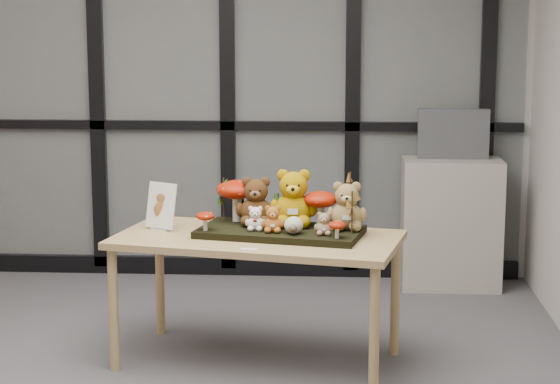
# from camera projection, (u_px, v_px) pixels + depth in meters

# --- Properties ---
(room_shell) EXTENTS (5.00, 5.00, 5.00)m
(room_shell) POSITION_uv_depth(u_px,v_px,m) (62.00, 44.00, 4.41)
(room_shell) COLOR #B1AEA7
(room_shell) RESTS_ON floor
(glass_partition) EXTENTS (4.90, 0.06, 2.78)m
(glass_partition) POSITION_uv_depth(u_px,v_px,m) (162.00, 71.00, 6.88)
(glass_partition) COLOR #2D383F
(glass_partition) RESTS_ON floor
(display_table) EXTENTS (1.57, 1.01, 0.68)m
(display_table) POSITION_uv_depth(u_px,v_px,m) (257.00, 249.00, 5.22)
(display_table) COLOR tan
(display_table) RESTS_ON floor
(diorama_tray) EXTENTS (0.90, 0.58, 0.04)m
(diorama_tray) POSITION_uv_depth(u_px,v_px,m) (280.00, 232.00, 5.23)
(diorama_tray) COLOR black
(diorama_tray) RESTS_ON display_table
(bear_pooh_yellow) EXTENTS (0.29, 0.27, 0.33)m
(bear_pooh_yellow) POSITION_uv_depth(u_px,v_px,m) (294.00, 195.00, 5.28)
(bear_pooh_yellow) COLOR #A87C05
(bear_pooh_yellow) RESTS_ON diorama_tray
(bear_brown_medium) EXTENTS (0.25, 0.23, 0.28)m
(bear_brown_medium) POSITION_uv_depth(u_px,v_px,m) (256.00, 199.00, 5.30)
(bear_brown_medium) COLOR #462811
(bear_brown_medium) RESTS_ON diorama_tray
(bear_tan_back) EXTENTS (0.24, 0.23, 0.27)m
(bear_tan_back) POSITION_uv_depth(u_px,v_px,m) (347.00, 203.00, 5.19)
(bear_tan_back) COLOR olive
(bear_tan_back) RESTS_ON diorama_tray
(bear_small_yellow) EXTENTS (0.13, 0.13, 0.15)m
(bear_small_yellow) POSITION_uv_depth(u_px,v_px,m) (273.00, 217.00, 5.13)
(bear_small_yellow) COLOR #B2601F
(bear_small_yellow) RESTS_ON diorama_tray
(bear_white_bow) EXTENTS (0.12, 0.12, 0.14)m
(bear_white_bow) POSITION_uv_depth(u_px,v_px,m) (256.00, 217.00, 5.18)
(bear_white_bow) COLOR white
(bear_white_bow) RESTS_ON diorama_tray
(bear_beige_small) EXTENTS (0.11, 0.11, 0.13)m
(bear_beige_small) POSITION_uv_depth(u_px,v_px,m) (324.00, 222.00, 5.07)
(bear_beige_small) COLOR #A37D5C
(bear_beige_small) RESTS_ON diorama_tray
(plush_cream_hedgehog) EXTENTS (0.09, 0.08, 0.10)m
(plush_cream_hedgehog) POSITION_uv_depth(u_px,v_px,m) (294.00, 224.00, 5.10)
(plush_cream_hedgehog) COLOR beige
(plush_cream_hedgehog) RESTS_ON diorama_tray
(mushroom_back_left) EXTENTS (0.22, 0.22, 0.24)m
(mushroom_back_left) POSITION_uv_depth(u_px,v_px,m) (237.00, 199.00, 5.39)
(mushroom_back_left) COLOR #8F1604
(mushroom_back_left) RESTS_ON diorama_tray
(mushroom_back_right) EXTENTS (0.18, 0.18, 0.20)m
(mushroom_back_right) POSITION_uv_depth(u_px,v_px,m) (321.00, 207.00, 5.27)
(mushroom_back_right) COLOR #8F1604
(mushroom_back_right) RESTS_ON diorama_tray
(mushroom_front_left) EXTENTS (0.10, 0.10, 0.11)m
(mushroom_front_left) POSITION_uv_depth(u_px,v_px,m) (205.00, 220.00, 5.17)
(mushroom_front_left) COLOR #8F1604
(mushroom_front_left) RESTS_ON diorama_tray
(mushroom_front_right) EXTENTS (0.08, 0.08, 0.09)m
(mushroom_front_right) POSITION_uv_depth(u_px,v_px,m) (337.00, 229.00, 5.00)
(mushroom_front_right) COLOR #8F1604
(mushroom_front_right) RESTS_ON diorama_tray
(sprig_green_far_left) EXTENTS (0.05, 0.05, 0.23)m
(sprig_green_far_left) POSITION_uv_depth(u_px,v_px,m) (224.00, 199.00, 5.40)
(sprig_green_far_left) COLOR #0E350C
(sprig_green_far_left) RESTS_ON diorama_tray
(sprig_green_mid_left) EXTENTS (0.05, 0.05, 0.22)m
(sprig_green_mid_left) POSITION_uv_depth(u_px,v_px,m) (243.00, 200.00, 5.42)
(sprig_green_mid_left) COLOR #0E350C
(sprig_green_mid_left) RESTS_ON diorama_tray
(sprig_dry_far_right) EXTENTS (0.05, 0.05, 0.30)m
(sprig_dry_far_right) POSITION_uv_depth(u_px,v_px,m) (350.00, 201.00, 5.20)
(sprig_dry_far_right) COLOR brown
(sprig_dry_far_right) RESTS_ON diorama_tray
(sprig_dry_mid_right) EXTENTS (0.05, 0.05, 0.22)m
(sprig_dry_mid_right) POSITION_uv_depth(u_px,v_px,m) (352.00, 212.00, 5.09)
(sprig_dry_mid_right) COLOR brown
(sprig_dry_mid_right) RESTS_ON diorama_tray
(sprig_green_centre) EXTENTS (0.05, 0.05, 0.15)m
(sprig_green_centre) POSITION_uv_depth(u_px,v_px,m) (278.00, 207.00, 5.38)
(sprig_green_centre) COLOR #0E350C
(sprig_green_centre) RESTS_ON diorama_tray
(sign_holder) EXTENTS (0.18, 0.13, 0.25)m
(sign_holder) POSITION_uv_depth(u_px,v_px,m) (161.00, 209.00, 5.35)
(sign_holder) COLOR silver
(sign_holder) RESTS_ON display_table
(label_card) EXTENTS (0.08, 0.03, 0.00)m
(label_card) POSITION_uv_depth(u_px,v_px,m) (249.00, 249.00, 4.93)
(label_card) COLOR white
(label_card) RESTS_ON display_table
(cabinet) EXTENTS (0.65, 0.38, 0.86)m
(cabinet) POSITION_uv_depth(u_px,v_px,m) (451.00, 224.00, 6.72)
(cabinet) COLOR gray
(cabinet) RESTS_ON floor
(monitor) EXTENTS (0.47, 0.05, 0.33)m
(monitor) POSITION_uv_depth(u_px,v_px,m) (453.00, 134.00, 6.63)
(monitor) COLOR #4A4C51
(monitor) RESTS_ON cabinet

